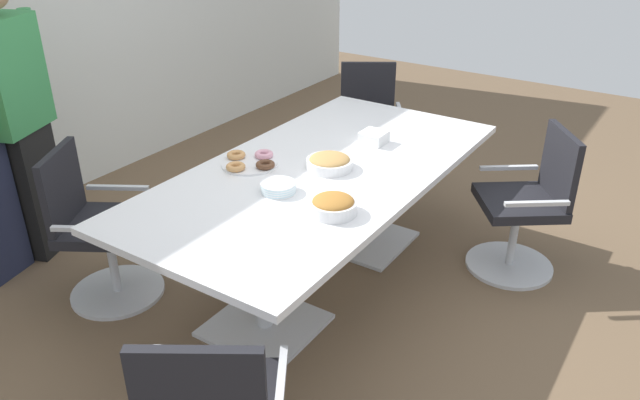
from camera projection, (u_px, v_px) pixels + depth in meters
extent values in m
cube|color=brown|center=(320.00, 280.00, 3.80)|extent=(10.00, 10.00, 0.01)
cube|color=silver|center=(36.00, 7.00, 4.34)|extent=(8.00, 0.10, 2.80)
cube|color=white|center=(320.00, 172.00, 3.47)|extent=(2.40, 1.20, 0.04)
cube|color=silver|center=(265.00, 325.00, 3.39)|extent=(0.56, 0.56, 0.02)
cylinder|color=silver|center=(262.00, 271.00, 3.22)|extent=(0.09, 0.09, 0.69)
cube|color=silver|center=(364.00, 239.00, 4.20)|extent=(0.56, 0.56, 0.02)
cylinder|color=silver|center=(366.00, 193.00, 4.04)|extent=(0.09, 0.09, 0.69)
cylinder|color=silver|center=(366.00, 176.00, 5.12)|extent=(0.75, 0.75, 0.02)
cylinder|color=silver|center=(367.00, 152.00, 5.02)|extent=(0.05, 0.05, 0.41)
cube|color=black|center=(368.00, 125.00, 4.91)|extent=(0.64, 0.64, 0.06)
cube|color=black|center=(368.00, 88.00, 4.99)|extent=(0.27, 0.39, 0.42)
cube|color=silver|center=(400.00, 111.00, 4.86)|extent=(0.33, 0.22, 0.02)
cube|color=silver|center=(338.00, 110.00, 4.86)|extent=(0.33, 0.22, 0.02)
cylinder|color=silver|center=(118.00, 291.00, 3.67)|extent=(0.74, 0.74, 0.02)
cylinder|color=silver|center=(113.00, 261.00, 3.57)|extent=(0.05, 0.05, 0.41)
cube|color=black|center=(106.00, 226.00, 3.46)|extent=(0.63, 0.63, 0.06)
cube|color=black|center=(61.00, 187.00, 3.36)|extent=(0.40, 0.26, 0.42)
cube|color=silver|center=(118.00, 188.00, 3.63)|extent=(0.22, 0.33, 0.02)
cube|color=silver|center=(86.00, 229.00, 3.19)|extent=(0.22, 0.33, 0.02)
cube|color=black|center=(199.00, 400.00, 1.97)|extent=(0.27, 0.39, 0.42)
cube|color=silver|center=(145.00, 381.00, 2.22)|extent=(0.33, 0.22, 0.02)
cube|color=silver|center=(281.00, 382.00, 2.21)|extent=(0.33, 0.22, 0.02)
cylinder|color=silver|center=(509.00, 265.00, 3.92)|extent=(0.75, 0.75, 0.02)
cylinder|color=silver|center=(513.00, 236.00, 3.83)|extent=(0.05, 0.05, 0.41)
cube|color=black|center=(519.00, 202.00, 3.72)|extent=(0.64, 0.64, 0.06)
cube|color=black|center=(560.00, 165.00, 3.62)|extent=(0.38, 0.29, 0.42)
cube|color=silver|center=(537.00, 204.00, 3.45)|extent=(0.24, 0.31, 0.02)
cube|color=silver|center=(509.00, 168.00, 3.88)|extent=(0.24, 0.31, 0.02)
cube|color=black|center=(35.00, 191.00, 3.94)|extent=(0.37, 0.30, 0.84)
cube|color=#388C4C|center=(8.00, 75.00, 3.59)|extent=(0.49, 0.37, 0.67)
cylinder|color=#388C4C|center=(34.00, 58.00, 3.81)|extent=(0.10, 0.10, 0.60)
cylinder|color=white|center=(333.00, 207.00, 2.97)|extent=(0.23, 0.23, 0.06)
ellipsoid|color=#AD702D|center=(333.00, 201.00, 2.96)|extent=(0.20, 0.20, 0.06)
cylinder|color=white|center=(329.00, 164.00, 3.44)|extent=(0.26, 0.26, 0.06)
ellipsoid|color=tan|center=(330.00, 159.00, 3.43)|extent=(0.23, 0.23, 0.05)
cylinder|color=white|center=(250.00, 164.00, 3.50)|extent=(0.32, 0.32, 0.01)
torus|color=pink|center=(264.00, 154.00, 3.57)|extent=(0.11, 0.11, 0.03)
torus|color=tan|center=(236.00, 155.00, 3.56)|extent=(0.11, 0.11, 0.03)
torus|color=tan|center=(236.00, 167.00, 3.41)|extent=(0.11, 0.11, 0.03)
torus|color=brown|center=(265.00, 165.00, 3.43)|extent=(0.11, 0.11, 0.03)
cylinder|color=white|center=(278.00, 192.00, 3.19)|extent=(0.18, 0.18, 0.01)
cylinder|color=silver|center=(278.00, 191.00, 3.19)|extent=(0.18, 0.18, 0.01)
cylinder|color=white|center=(278.00, 189.00, 3.19)|extent=(0.18, 0.18, 0.01)
cylinder|color=silver|center=(278.00, 188.00, 3.18)|extent=(0.18, 0.18, 0.01)
cylinder|color=white|center=(278.00, 187.00, 3.18)|extent=(0.18, 0.18, 0.01)
cylinder|color=silver|center=(278.00, 186.00, 3.18)|extent=(0.18, 0.18, 0.01)
cylinder|color=white|center=(278.00, 185.00, 3.17)|extent=(0.18, 0.18, 0.01)
cylinder|color=silver|center=(278.00, 184.00, 3.17)|extent=(0.18, 0.18, 0.01)
cylinder|color=white|center=(278.00, 183.00, 3.17)|extent=(0.18, 0.18, 0.01)
cube|color=white|center=(374.00, 137.00, 3.78)|extent=(0.15, 0.15, 0.07)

